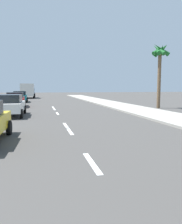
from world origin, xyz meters
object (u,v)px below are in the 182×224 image
parked_car_red (16,99)px  palm_tree_far (160,57)px  delivery_truck (28,90)px  parked_car_teal (20,96)px  parked_car_white (10,105)px

parked_car_red → palm_tree_far: palm_tree_far is taller
delivery_truck → palm_tree_far: size_ratio=0.96×
parked_car_teal → parked_car_white: bearing=-89.1°
parked_car_white → parked_car_red: size_ratio=1.01×
parked_car_white → parked_car_teal: bearing=92.7°
parked_car_red → parked_car_teal: same height
parked_car_teal → delivery_truck: size_ratio=0.69×
parked_car_teal → palm_tree_far: (14.37, -12.73, 4.25)m
parked_car_teal → palm_tree_far: palm_tree_far is taller
delivery_truck → parked_car_red: bearing=-90.2°
palm_tree_far → parked_car_red: bearing=161.7°
parked_car_red → delivery_truck: 20.50m
delivery_truck → parked_car_white: bearing=-89.2°
parked_car_teal → palm_tree_far: bearing=-42.6°
parked_car_teal → delivery_truck: delivery_truck is taller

